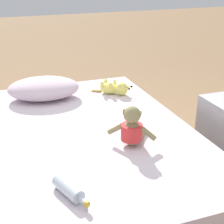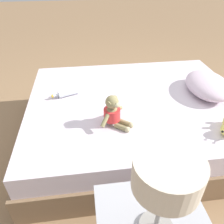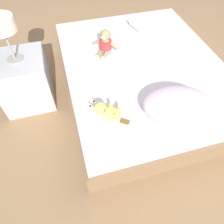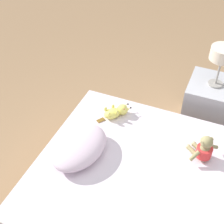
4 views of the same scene
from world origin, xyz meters
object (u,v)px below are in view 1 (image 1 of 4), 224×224
plush_monkey (132,129)px  glass_bottle (69,189)px  pillow (44,88)px  plush_yellow_creature (114,88)px  bed (68,164)px

plush_monkey → glass_bottle: size_ratio=1.08×
pillow → glass_bottle: 1.25m
plush_monkey → pillow: bearing=110.5°
pillow → plush_yellow_creature: pillow is taller
bed → plush_monkey: bearing=-38.9°
plush_yellow_creature → glass_bottle: bearing=-119.2°
pillow → plush_yellow_creature: (0.53, -0.10, -0.03)m
pillow → plush_yellow_creature: bearing=-10.2°
bed → plush_yellow_creature: (0.51, 0.55, 0.26)m
glass_bottle → plush_yellow_creature: bearing=60.8°
plush_monkey → plush_yellow_creature: size_ratio=0.91×
bed → pillow: size_ratio=3.34×
pillow → glass_bottle: size_ratio=2.43×
bed → pillow: bearing=91.7°
bed → pillow: (-0.02, 0.64, 0.29)m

